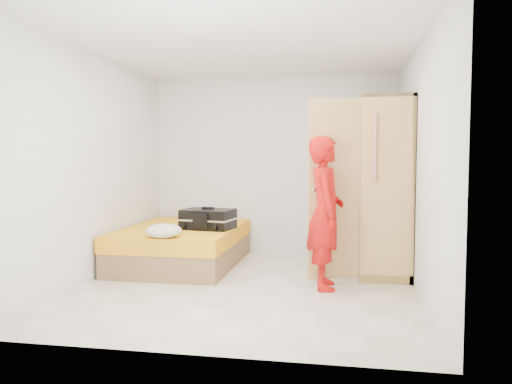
% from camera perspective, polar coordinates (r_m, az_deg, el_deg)
% --- Properties ---
extents(room, '(4.00, 4.02, 2.60)m').
position_cam_1_polar(room, '(5.41, -0.91, 2.88)').
color(room, beige).
rests_on(room, ground).
extents(bed, '(1.42, 2.02, 0.50)m').
position_cam_1_polar(bed, '(6.65, -8.35, -6.07)').
color(bed, olive).
rests_on(bed, ground).
extents(wardrobe, '(1.15, 1.35, 2.10)m').
position_cam_1_polar(wardrobe, '(6.19, 13.96, 0.09)').
color(wardrobe, tan).
rests_on(wardrobe, ground).
extents(person, '(0.46, 0.64, 1.63)m').
position_cam_1_polar(person, '(5.37, 7.92, -2.36)').
color(person, red).
rests_on(person, ground).
extents(suitcase, '(0.70, 0.56, 0.28)m').
position_cam_1_polar(suitcase, '(6.37, -5.51, -3.10)').
color(suitcase, black).
rests_on(suitcase, bed).
extents(round_cushion, '(0.41, 0.41, 0.15)m').
position_cam_1_polar(round_cushion, '(5.74, -10.49, -4.38)').
color(round_cushion, silver).
rests_on(round_cushion, bed).
extents(pillow, '(0.64, 0.42, 0.11)m').
position_cam_1_polar(pillow, '(7.41, -6.31, -2.68)').
color(pillow, silver).
rests_on(pillow, bed).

